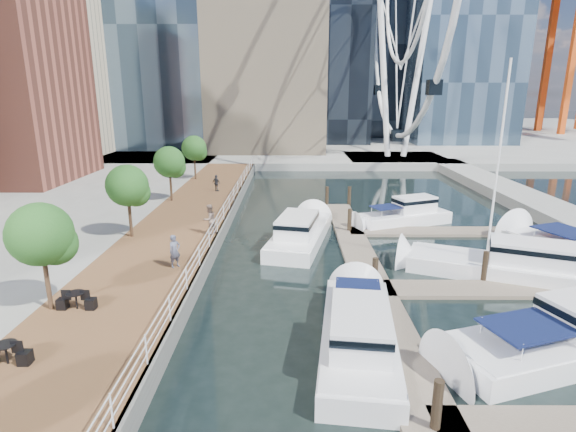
% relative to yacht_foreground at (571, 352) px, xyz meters
% --- Properties ---
extents(ground, '(520.00, 520.00, 0.00)m').
position_rel_yacht_foreground_xyz_m(ground, '(-9.69, -2.36, 0.00)').
color(ground, black).
rests_on(ground, ground).
extents(boardwalk, '(6.00, 60.00, 1.00)m').
position_rel_yacht_foreground_xyz_m(boardwalk, '(-18.69, 12.64, 0.50)').
color(boardwalk, brown).
rests_on(boardwalk, ground).
extents(seawall, '(0.25, 60.00, 1.00)m').
position_rel_yacht_foreground_xyz_m(seawall, '(-15.69, 12.64, 0.50)').
color(seawall, '#595954').
rests_on(seawall, ground).
extents(land_far, '(200.00, 114.00, 1.00)m').
position_rel_yacht_foreground_xyz_m(land_far, '(-9.69, 99.64, 0.50)').
color(land_far, gray).
rests_on(land_far, ground).
extents(breakwater, '(4.00, 60.00, 1.00)m').
position_rel_yacht_foreground_xyz_m(breakwater, '(10.31, 17.64, 0.50)').
color(breakwater, gray).
rests_on(breakwater, ground).
extents(pier, '(14.00, 12.00, 1.00)m').
position_rel_yacht_foreground_xyz_m(pier, '(4.31, 49.64, 0.50)').
color(pier, gray).
rests_on(pier, ground).
extents(railing, '(0.10, 60.00, 1.05)m').
position_rel_yacht_foreground_xyz_m(railing, '(-15.79, 12.64, 1.52)').
color(railing, white).
rests_on(railing, boardwalk).
extents(floating_docks, '(16.00, 34.00, 2.60)m').
position_rel_yacht_foreground_xyz_m(floating_docks, '(-1.72, 7.62, 0.49)').
color(floating_docks, '#6D6051').
rests_on(floating_docks, ground).
extents(street_trees, '(2.60, 42.60, 4.60)m').
position_rel_yacht_foreground_xyz_m(street_trees, '(-21.09, 11.64, 4.29)').
color(street_trees, '#3F2B1C').
rests_on(street_trees, ground).
extents(yacht_foreground, '(11.99, 6.59, 2.15)m').
position_rel_yacht_foreground_xyz_m(yacht_foreground, '(0.00, 0.00, 0.00)').
color(yacht_foreground, white).
rests_on(yacht_foreground, ground).
extents(pedestrian_near, '(0.74, 0.75, 1.75)m').
position_rel_yacht_foreground_xyz_m(pedestrian_near, '(-17.00, 6.40, 1.87)').
color(pedestrian_near, '#4C5065').
rests_on(pedestrian_near, boardwalk).
extents(pedestrian_mid, '(1.16, 1.22, 1.98)m').
position_rel_yacht_foreground_xyz_m(pedestrian_mid, '(-16.19, 12.13, 1.99)').
color(pedestrian_mid, '#7B6255').
rests_on(pedestrian_mid, boardwalk).
extents(pedestrian_far, '(0.95, 0.80, 1.52)m').
position_rel_yacht_foreground_xyz_m(pedestrian_far, '(-17.86, 25.50, 1.76)').
color(pedestrian_far, '#2F313B').
rests_on(pedestrian_far, boardwalk).
extents(moored_yachts, '(24.18, 33.63, 11.50)m').
position_rel_yacht_foreground_xyz_m(moored_yachts, '(-0.06, 6.66, 0.00)').
color(moored_yachts, white).
rests_on(moored_yachts, ground).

